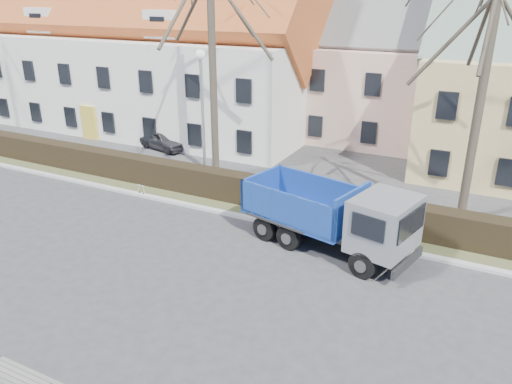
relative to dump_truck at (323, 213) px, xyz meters
The scene contains 12 objects.
ground 6.80m from the dump_truck, 145.60° to the right, with size 120.00×120.00×0.00m, color #363638.
curb_far 5.71m from the dump_truck, behind, with size 80.00×0.30×0.12m, color #AFADAB.
grass_strip 6.15m from the dump_truck, 156.07° to the left, with size 80.00×3.00×0.10m, color #484D2B.
hedge 5.97m from the dump_truck, 157.83° to the left, with size 60.00×0.90×1.30m, color black.
building_white 22.43m from the dump_truck, 146.51° to the left, with size 26.80×10.80×9.50m, color silver, non-canonical shape.
building_pink 16.52m from the dump_truck, 95.26° to the left, with size 10.80×8.80×8.00m, color #D9AC99, non-canonical shape.
tree_1 10.16m from the dump_truck, 147.70° to the left, with size 9.20×9.20×12.65m, color #393228, non-canonical shape.
tree_2 7.74m from the dump_truck, 46.44° to the left, with size 8.00×8.00×11.00m, color #393228, non-canonical shape.
dump_truck is the anchor object (origin of this frame).
streetlight 8.14m from the dump_truck, 155.78° to the left, with size 0.52×0.52×6.69m, color #9D9FA1, non-canonical shape.
cart_frame 9.60m from the dump_truck, behind, with size 0.65×0.37×0.60m, color silver, non-canonical shape.
parked_car_a 14.98m from the dump_truck, 149.88° to the left, with size 1.38×3.44×1.17m, color #2A2B30.
Camera 1 is at (10.88, -12.43, 9.01)m, focal length 35.00 mm.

